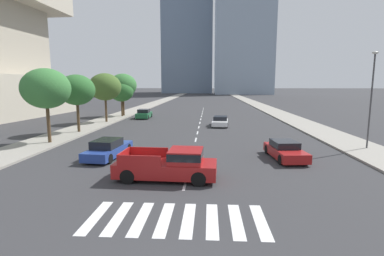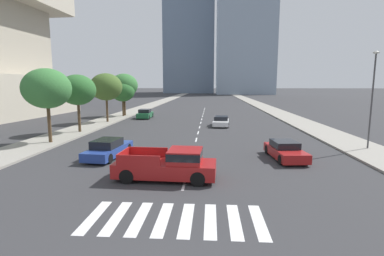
# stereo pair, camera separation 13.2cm
# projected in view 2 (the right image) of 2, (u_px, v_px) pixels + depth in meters

# --- Properties ---
(sidewalk_east) EXTENTS (4.00, 260.00, 0.15)m
(sidewalk_east) POSITION_uv_depth(u_px,v_px,m) (311.00, 127.00, 34.36)
(sidewalk_east) COLOR gray
(sidewalk_east) RESTS_ON ground
(sidewalk_west) EXTENTS (4.00, 260.00, 0.15)m
(sidewalk_west) POSITION_uv_depth(u_px,v_px,m) (94.00, 125.00, 36.06)
(sidewalk_west) COLOR gray
(sidewalk_west) RESTS_ON ground
(crosswalk_near) EXTENTS (6.75, 2.89, 0.01)m
(crosswalk_near) POSITION_uv_depth(u_px,v_px,m) (175.00, 219.00, 11.00)
(crosswalk_near) COLOR silver
(crosswalk_near) RESTS_ON ground
(lane_divider_center) EXTENTS (0.14, 50.00, 0.01)m
(lane_divider_center) POSITION_uv_depth(u_px,v_px,m) (201.00, 123.00, 38.63)
(lane_divider_center) COLOR silver
(lane_divider_center) RESTS_ON ground
(pickup_truck) EXTENTS (5.48, 2.30, 1.67)m
(pickup_truck) POSITION_uv_depth(u_px,v_px,m) (170.00, 165.00, 15.50)
(pickup_truck) COLOR maroon
(pickup_truck) RESTS_ON ground
(sedan_green_0) EXTENTS (1.96, 4.31, 1.40)m
(sedan_green_0) POSITION_uv_depth(u_px,v_px,m) (145.00, 114.00, 43.82)
(sedan_green_0) COLOR #1E6038
(sedan_green_0) RESTS_ON ground
(sedan_white_1) EXTENTS (2.16, 4.36, 1.19)m
(sedan_white_1) POSITION_uv_depth(u_px,v_px,m) (221.00, 122.00, 35.61)
(sedan_white_1) COLOR silver
(sedan_white_1) RESTS_ON ground
(sedan_red_2) EXTENTS (2.21, 4.48, 1.22)m
(sedan_red_2) POSITION_uv_depth(u_px,v_px,m) (285.00, 151.00, 19.86)
(sedan_red_2) COLOR maroon
(sedan_red_2) RESTS_ON ground
(sedan_blue_3) EXTENTS (2.23, 4.94, 1.30)m
(sedan_blue_3) POSITION_uv_depth(u_px,v_px,m) (108.00, 149.00, 20.33)
(sedan_blue_3) COLOR navy
(sedan_blue_3) RESTS_ON ground
(street_lamp_east) EXTENTS (0.50, 0.24, 7.36)m
(street_lamp_east) POSITION_uv_depth(u_px,v_px,m) (373.00, 93.00, 21.93)
(street_lamp_east) COLOR #3F3F42
(street_lamp_east) RESTS_ON sidewalk_east
(street_tree_nearest) EXTENTS (3.95, 3.95, 6.26)m
(street_tree_nearest) POSITION_uv_depth(u_px,v_px,m) (47.00, 89.00, 24.29)
(street_tree_nearest) COLOR #4C3823
(street_tree_nearest) RESTS_ON sidewalk_west
(street_tree_second) EXTENTS (3.69, 3.69, 5.93)m
(street_tree_second) POSITION_uv_depth(u_px,v_px,m) (78.00, 90.00, 29.89)
(street_tree_second) COLOR #4C3823
(street_tree_second) RESTS_ON sidewalk_west
(street_tree_third) EXTENTS (4.17, 4.17, 6.37)m
(street_tree_third) POSITION_uv_depth(u_px,v_px,m) (106.00, 87.00, 38.01)
(street_tree_third) COLOR #4C3823
(street_tree_third) RESTS_ON sidewalk_west
(street_tree_fourth) EXTENTS (3.74, 3.74, 5.46)m
(street_tree_fourth) POSITION_uv_depth(u_px,v_px,m) (123.00, 91.00, 45.11)
(street_tree_fourth) COLOR #4C3823
(street_tree_fourth) RESTS_ON sidewalk_west
(street_tree_fifth) EXTENTS (4.30, 4.30, 6.61)m
(street_tree_fifth) POSITION_uv_depth(u_px,v_px,m) (124.00, 85.00, 45.84)
(street_tree_fifth) COLOR #4C3823
(street_tree_fifth) RESTS_ON sidewalk_west
(office_tower_center_skyline) EXTENTS (29.38, 23.07, 81.10)m
(office_tower_center_skyline) POSITION_uv_depth(u_px,v_px,m) (246.00, 16.00, 149.20)
(office_tower_center_skyline) COLOR #8C9EB2
(office_tower_center_skyline) RESTS_ON ground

